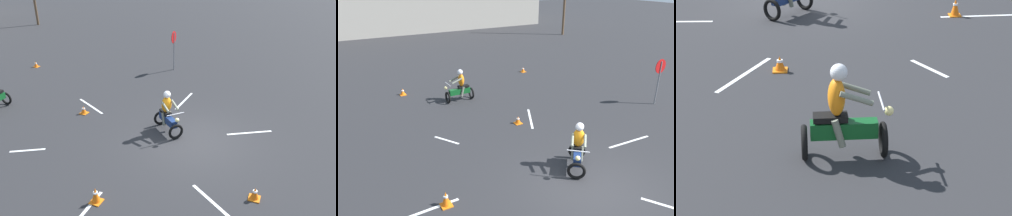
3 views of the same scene
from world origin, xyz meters
The scene contains 7 objects.
ground_plane centered at (0.00, 0.00, 0.00)m, with size 120.00×120.00×0.00m, color #28282B.
motorcycle_rider_background centered at (-0.73, 8.99, 0.73)m, with size 1.52×0.70×1.66m.
traffic_cone_near_left centered at (-4.19, 1.49, 0.23)m, with size 0.32×0.32×0.47m.
traffic_cone_far_right centered at (0.42, 5.17, 0.16)m, with size 0.32×0.32×0.34m.
lane_stripe_ne centered at (1.18, 5.35, 0.00)m, with size 0.10×2.10×0.01m, color silver.
lane_stripe_nw centered at (-2.85, 5.23, 0.00)m, with size 0.10×1.20×0.01m, color silver.
lane_stripe_w centered at (-4.81, 1.56, 0.00)m, with size 0.10×2.06×0.01m, color silver.
Camera 3 is at (-0.25, 18.42, 5.43)m, focal length 70.00 mm.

